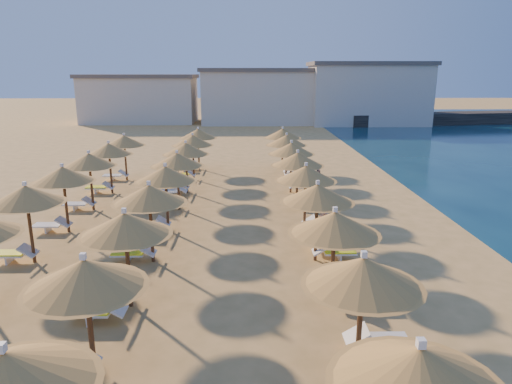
{
  "coord_description": "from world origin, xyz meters",
  "views": [
    {
      "loc": [
        0.4,
        -16.68,
        6.72
      ],
      "look_at": [
        0.78,
        4.0,
        1.3
      ],
      "focal_mm": 32.0,
      "sensor_mm": 36.0,
      "label": 1
    }
  ],
  "objects_px": {
    "jetty": "(453,118)",
    "parasol_row_east": "(311,184)",
    "beachgoer_c": "(318,183)",
    "parasol_row_west": "(158,184)",
    "beachgoer_a": "(323,222)"
  },
  "relations": [
    {
      "from": "parasol_row_west",
      "to": "beachgoer_a",
      "type": "relative_size",
      "value": 17.68
    },
    {
      "from": "jetty",
      "to": "beachgoer_a",
      "type": "relative_size",
      "value": 16.35
    },
    {
      "from": "parasol_row_east",
      "to": "beachgoer_a",
      "type": "bearing_deg",
      "value": 5.83
    },
    {
      "from": "beachgoer_a",
      "to": "beachgoer_c",
      "type": "height_order",
      "value": "beachgoer_a"
    },
    {
      "from": "jetty",
      "to": "parasol_row_west",
      "type": "bearing_deg",
      "value": -134.63
    },
    {
      "from": "beachgoer_a",
      "to": "jetty",
      "type": "bearing_deg",
      "value": 135.28
    },
    {
      "from": "jetty",
      "to": "parasol_row_east",
      "type": "relative_size",
      "value": 0.93
    },
    {
      "from": "beachgoer_a",
      "to": "beachgoer_c",
      "type": "bearing_deg",
      "value": 157.71
    },
    {
      "from": "jetty",
      "to": "parasol_row_east",
      "type": "height_order",
      "value": "parasol_row_east"
    },
    {
      "from": "jetty",
      "to": "beachgoer_c",
      "type": "distance_m",
      "value": 44.32
    },
    {
      "from": "beachgoer_a",
      "to": "parasol_row_west",
      "type": "bearing_deg",
      "value": -104.99
    },
    {
      "from": "beachgoer_c",
      "to": "jetty",
      "type": "bearing_deg",
      "value": 86.54
    },
    {
      "from": "parasol_row_west",
      "to": "beachgoer_c",
      "type": "relative_size",
      "value": 20.62
    },
    {
      "from": "parasol_row_east",
      "to": "parasol_row_west",
      "type": "xyz_separation_m",
      "value": [
        -5.97,
        0.0,
        0.0
      ]
    },
    {
      "from": "jetty",
      "to": "parasol_row_east",
      "type": "xyz_separation_m",
      "value": [
        -25.43,
        -44.49,
        1.77
      ]
    }
  ]
}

